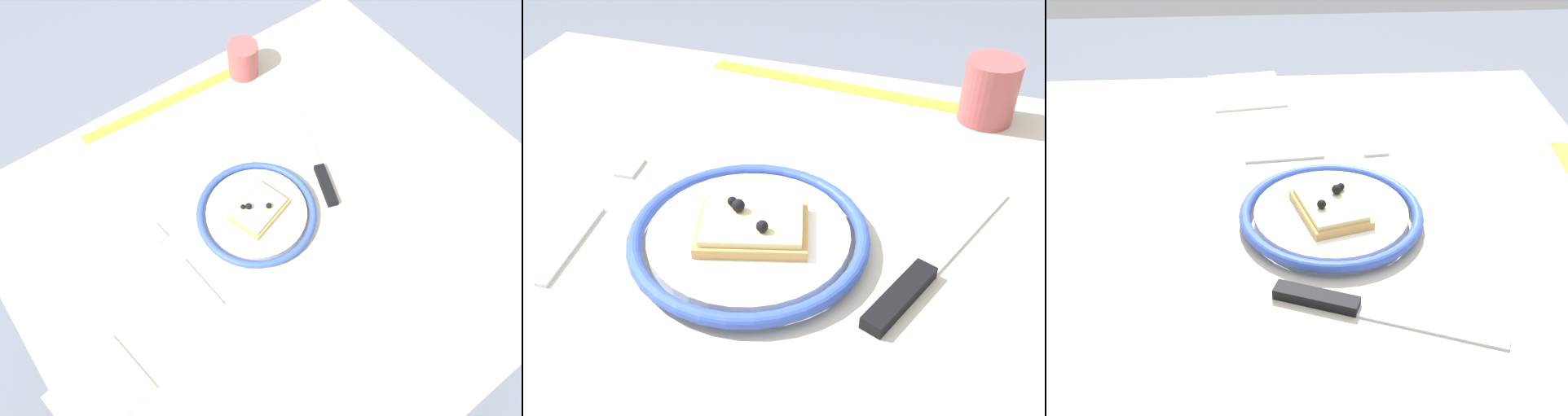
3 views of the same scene
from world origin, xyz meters
TOP-DOWN VIEW (x-y plane):
  - ground_plane at (0.00, 0.00)m, footprint 6.00×6.00m
  - dining_table at (0.00, 0.00)m, footprint 0.97×0.85m
  - plate at (-0.04, 0.04)m, footprint 0.22×0.22m
  - pizza_slice_near at (-0.04, 0.04)m, footprint 0.12×0.10m
  - knife at (0.12, 0.05)m, footprint 0.11×0.23m
  - fork at (-0.20, 0.04)m, footprint 0.03×0.20m
  - cup at (0.15, 0.35)m, footprint 0.06×0.06m
  - measuring_tape at (-0.04, 0.38)m, footprint 0.36×0.05m
  - napkin at (-0.42, -0.06)m, footprint 0.15×0.13m

SIDE VIEW (x-z plane):
  - ground_plane at x=0.00m, z-range 0.00..0.00m
  - dining_table at x=0.00m, z-range 0.26..0.99m
  - measuring_tape at x=-0.04m, z-range 0.73..0.73m
  - fork at x=-0.20m, z-range 0.73..0.73m
  - napkin at x=-0.42m, z-range 0.73..0.73m
  - knife at x=0.12m, z-range 0.72..0.74m
  - plate at x=-0.04m, z-range 0.73..0.75m
  - pizza_slice_near at x=-0.04m, z-range 0.74..0.76m
  - cup at x=0.15m, z-range 0.73..0.80m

